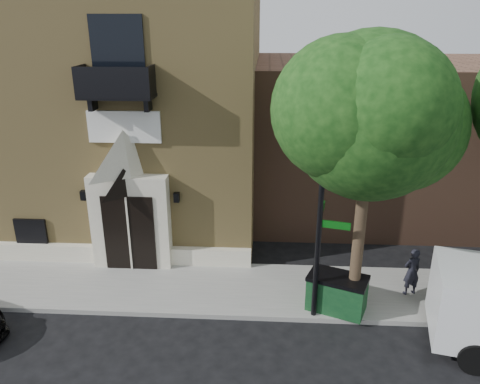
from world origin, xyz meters
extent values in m
plane|color=black|center=(0.00, 0.00, 0.00)|extent=(120.00, 120.00, 0.00)
cube|color=gray|center=(1.00, 1.50, 0.07)|extent=(42.00, 3.00, 0.15)
cube|color=tan|center=(-3.00, 8.00, 4.50)|extent=(12.00, 10.00, 9.00)
cube|color=silver|center=(-3.00, 2.88, 0.45)|extent=(12.00, 0.30, 0.60)
cube|color=silver|center=(-1.00, 2.75, 1.75)|extent=(2.60, 0.55, 3.20)
pyramid|color=silver|center=(-1.00, 2.75, 4.10)|extent=(2.60, 0.55, 1.50)
cube|color=black|center=(-1.00, 2.46, 1.45)|extent=(1.70, 0.06, 2.60)
cube|color=silver|center=(-1.00, 2.42, 1.45)|extent=(0.06, 0.04, 2.60)
cube|color=white|center=(-1.00, 2.94, 4.90)|extent=(2.30, 0.10, 1.00)
cube|color=black|center=(-1.00, 2.55, 5.90)|extent=(2.20, 0.90, 0.10)
cube|color=black|center=(-1.00, 2.12, 6.35)|extent=(2.20, 0.06, 0.90)
cube|color=black|center=(-2.05, 2.55, 6.35)|extent=(0.06, 0.90, 0.90)
cube|color=black|center=(0.05, 2.55, 6.35)|extent=(0.06, 0.90, 0.90)
cube|color=black|center=(-1.00, 2.97, 7.10)|extent=(1.60, 0.08, 2.20)
cube|color=black|center=(-4.60, 2.95, 1.15)|extent=(1.10, 0.10, 1.00)
cube|color=#DE4322|center=(-4.60, 2.98, 1.15)|extent=(0.85, 0.06, 0.75)
cube|color=black|center=(-2.55, 2.88, 2.60)|extent=(0.18, 0.18, 0.32)
cube|color=black|center=(0.55, 2.88, 2.60)|extent=(0.18, 0.18, 0.32)
cube|color=brown|center=(12.00, 9.00, 3.20)|extent=(18.00, 8.00, 6.40)
cylinder|color=#38281C|center=(6.00, 0.45, 2.25)|extent=(0.32, 0.32, 4.20)
sphere|color=#10340E|center=(6.00, 0.45, 5.82)|extent=(4.20, 4.20, 4.20)
sphere|color=#10340E|center=(6.80, 0.75, 5.52)|extent=(3.36, 3.36, 3.36)
sphere|color=#10340E|center=(5.30, 0.25, 6.02)|extent=(3.57, 3.57, 3.57)
sphere|color=#10340E|center=(6.20, -0.25, 6.22)|extent=(3.15, 3.15, 3.15)
cylinder|color=black|center=(8.59, -1.73, 0.42)|extent=(0.87, 0.45, 0.83)
cylinder|color=black|center=(9.05, 0.31, 0.42)|extent=(0.87, 0.45, 0.83)
cylinder|color=black|center=(4.88, 0.20, 2.93)|extent=(0.15, 0.15, 5.55)
cube|color=#09510F|center=(5.29, 0.10, 3.02)|extent=(0.77, 0.23, 0.20)
cube|color=#09510F|center=(4.99, 0.60, 3.25)|extent=(0.23, 0.77, 0.20)
cylinder|color=#AB3618|center=(5.65, 0.59, 0.19)|extent=(0.39, 0.39, 0.09)
cylinder|color=#AB3618|center=(5.65, 0.59, 0.53)|extent=(0.28, 0.28, 0.59)
sphere|color=#AB3618|center=(5.65, 0.59, 0.86)|extent=(0.28, 0.28, 0.28)
cylinder|color=#AB3618|center=(5.65, 0.59, 0.58)|extent=(0.49, 0.13, 0.13)
cube|color=#0E351A|center=(5.55, 0.51, 0.64)|extent=(1.82, 1.43, 0.98)
cube|color=black|center=(5.55, 0.51, 1.18)|extent=(1.88, 1.48, 0.11)
imported|color=#396629|center=(-0.21, 2.73, 0.47)|extent=(0.61, 0.54, 0.64)
imported|color=black|center=(7.90, 1.45, 0.91)|extent=(0.65, 0.53, 1.53)
camera|label=1|loc=(3.44, -11.15, 8.17)|focal=35.00mm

